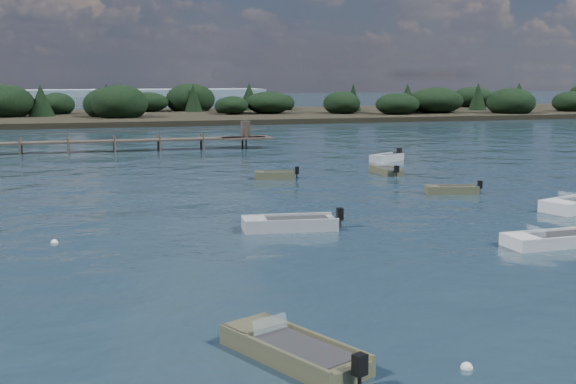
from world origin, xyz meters
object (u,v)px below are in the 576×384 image
object	(u,v)px
dinghy_mid_white_a	(555,242)
dinghy_extra_b	(385,172)
dinghy_mid_grey	(289,226)
tender_far_grey_b	(387,159)
tender_far_white	(275,177)
dinghy_extra_a	(451,191)
dinghy_near_olive	(293,353)

from	to	relation	value
dinghy_mid_white_a	dinghy_extra_b	size ratio (longest dim) A/B	1.35
dinghy_mid_grey	tender_far_grey_b	size ratio (longest dim) A/B	1.37
dinghy_mid_white_a	tender_far_white	size ratio (longest dim) A/B	1.51
dinghy_mid_grey	tender_far_grey_b	bearing A→B (deg)	57.04
dinghy_extra_b	dinghy_extra_a	bearing A→B (deg)	-88.54
dinghy_near_olive	dinghy_mid_white_a	world-z (taller)	dinghy_mid_white_a
dinghy_near_olive	dinghy_extra_b	bearing A→B (deg)	62.64
dinghy_mid_white_a	tender_far_white	distance (m)	23.80
dinghy_mid_white_a	dinghy_extra_b	xyz separation A→B (m)	(2.21, 23.21, 0.00)
tender_far_grey_b	dinghy_extra_a	world-z (taller)	tender_far_grey_b
dinghy_mid_grey	tender_far_white	distance (m)	17.03
dinghy_extra_b	tender_far_grey_b	distance (m)	7.83
dinghy_mid_white_a	dinghy_extra_a	distance (m)	13.83
dinghy_mid_white_a	tender_far_grey_b	distance (m)	30.83
dinghy_mid_white_a	tender_far_grey_b	xyz separation A→B (m)	(5.44, 30.35, 0.03)
tender_far_grey_b	tender_far_white	xyz separation A→B (m)	(-11.89, -7.43, -0.03)
dinghy_mid_white_a	dinghy_mid_grey	size ratio (longest dim) A/B	0.99
dinghy_extra_a	tender_far_grey_b	bearing A→B (deg)	79.86
dinghy_extra_b	tender_far_white	distance (m)	8.66
dinghy_mid_grey	tender_far_grey_b	distance (m)	28.67
tender_far_white	dinghy_mid_grey	bearing A→B (deg)	-102.55
dinghy_extra_b	dinghy_extra_a	world-z (taller)	dinghy_extra_b
dinghy_near_olive	tender_far_grey_b	bearing A→B (deg)	63.16
dinghy_mid_grey	tender_far_grey_b	world-z (taller)	tender_far_grey_b
dinghy_near_olive	tender_far_grey_b	size ratio (longest dim) A/B	1.28
dinghy_extra_b	dinghy_mid_grey	size ratio (longest dim) A/B	0.73
dinghy_mid_white_a	dinghy_mid_grey	distance (m)	11.94
dinghy_near_olive	dinghy_mid_white_a	distance (m)	17.06
tender_far_grey_b	dinghy_mid_white_a	bearing A→B (deg)	-100.17
dinghy_near_olive	dinghy_mid_white_a	bearing A→B (deg)	31.94
dinghy_near_olive	dinghy_mid_grey	bearing A→B (deg)	74.23
dinghy_mid_white_a	dinghy_extra_a	bearing A→B (deg)	79.79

